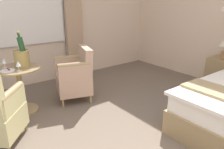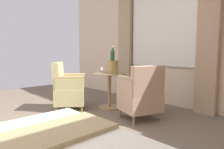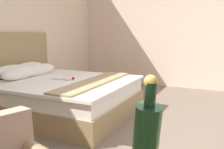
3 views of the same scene
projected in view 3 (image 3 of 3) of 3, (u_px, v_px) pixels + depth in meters
The scene contains 3 objects.
ground_plane at pixel (168, 144), 2.98m from camera, with size 7.98×7.98×0.00m, color #6C5D4E.
wall_far_side at pixel (203, 22), 5.67m from camera, with size 0.12×6.08×3.11m.
bed at pixel (57, 93), 4.08m from camera, with size 1.91×2.22×1.32m.
Camera 3 is at (-2.82, -0.58, 1.31)m, focal length 40.00 mm.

